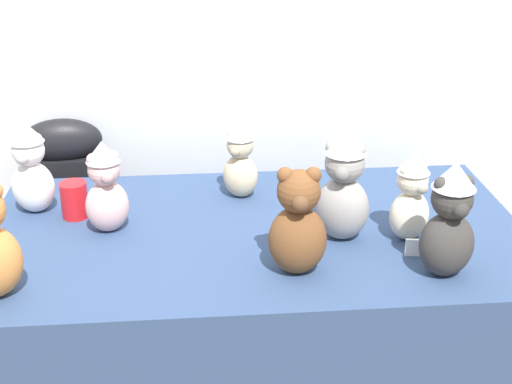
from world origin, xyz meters
The scene contains 12 objects.
wall_back centered at (0.00, 0.93, 1.30)m, with size 7.00×0.08×2.60m, color silver.
display_table centered at (0.00, 0.25, 0.39)m, with size 1.56×0.86×0.79m, color navy.
instrument_case centered at (-0.64, 0.81, 0.48)m, with size 0.29×0.15×0.96m.
teddy_bear_blush centered at (-0.42, 0.28, 0.92)m, with size 0.15×0.14×0.27m.
teddy_bear_ash centered at (0.24, 0.18, 0.95)m, with size 0.18×0.17×0.33m.
teddy_bear_cream centered at (0.42, 0.16, 0.91)m, with size 0.15×0.14×0.26m.
teddy_bear_sand centered at (-0.03, 0.49, 0.91)m, with size 0.14×0.14×0.25m.
teddy_bear_chestnut centered at (0.09, 0.01, 0.92)m, with size 0.16×0.14×0.29m.
teddy_bear_snow centered at (-0.66, 0.43, 0.93)m, with size 0.15×0.14×0.29m.
teddy_bear_charcoal centered at (0.46, -0.04, 0.94)m, with size 0.16×0.14×0.31m.
party_cup_red centered at (-0.53, 0.38, 0.84)m, with size 0.08×0.08×0.11m, color red.
name_card_front_left centered at (0.42, 0.06, 0.81)m, with size 0.07×0.01×0.05m, color white.
Camera 1 is at (-0.16, -1.56, 1.74)m, focal length 49.48 mm.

